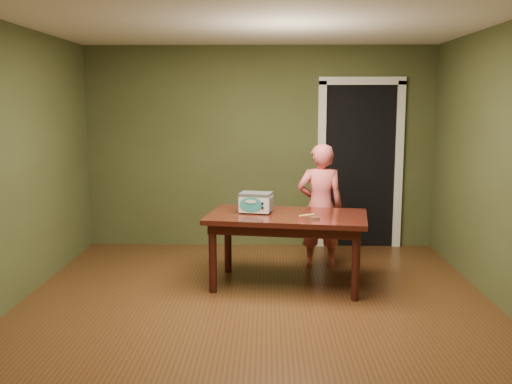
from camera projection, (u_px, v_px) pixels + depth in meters
The scene contains 8 objects.
floor at pixel (256, 313), 5.13m from camera, with size 5.00×5.00×0.00m, color #513417.
room_shell at pixel (256, 123), 4.87m from camera, with size 4.52×5.02×2.61m.
doorway at pixel (356, 164), 7.69m from camera, with size 1.10×0.66×2.25m.
dining_table at pixel (287, 224), 5.83m from camera, with size 1.72×1.13×0.75m.
toy_oven at pixel (256, 202), 5.88m from camera, with size 0.37×0.29×0.21m.
baking_pan at pixel (315, 218), 5.57m from camera, with size 0.10×0.10×0.02m.
spatula at pixel (307, 215), 5.75m from camera, with size 0.18×0.03×0.01m, color #F1E369.
child at pixel (320, 206), 6.47m from camera, with size 0.52×0.34×1.43m, color #E75F63.
Camera 1 is at (0.10, -4.90, 1.88)m, focal length 40.00 mm.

